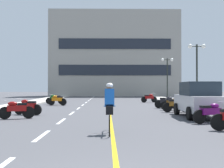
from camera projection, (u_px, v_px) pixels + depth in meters
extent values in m
plane|color=#47474C|center=(106.00, 106.00, 24.40)|extent=(140.00, 140.00, 0.00)
cube|color=#B7B2A8|center=(29.00, 103.00, 27.27)|extent=(2.40, 72.00, 0.12)
cube|color=#B7B2A8|center=(183.00, 103.00, 27.52)|extent=(2.40, 72.00, 0.12)
cube|color=silver|center=(42.00, 136.00, 9.36)|extent=(0.14, 2.20, 0.01)
cube|color=silver|center=(61.00, 121.00, 13.36)|extent=(0.14, 2.20, 0.01)
cube|color=silver|center=(72.00, 113.00, 17.36)|extent=(0.14, 2.20, 0.01)
cube|color=silver|center=(78.00, 108.00, 21.36)|extent=(0.14, 2.20, 0.01)
cube|color=silver|center=(83.00, 105.00, 25.36)|extent=(0.14, 2.20, 0.01)
cube|color=silver|center=(86.00, 103.00, 29.36)|extent=(0.14, 2.20, 0.01)
cube|color=silver|center=(89.00, 101.00, 33.36)|extent=(0.14, 2.20, 0.01)
cube|color=silver|center=(91.00, 99.00, 37.36)|extent=(0.14, 2.20, 0.01)
cube|color=silver|center=(92.00, 98.00, 41.36)|extent=(0.14, 2.20, 0.01)
cube|color=silver|center=(93.00, 97.00, 45.36)|extent=(0.14, 2.20, 0.01)
cube|color=silver|center=(95.00, 96.00, 49.36)|extent=(0.14, 2.20, 0.01)
cube|color=gold|center=(109.00, 104.00, 27.40)|extent=(0.12, 66.00, 0.01)
cube|color=#9E998E|center=(114.00, 55.00, 51.55)|extent=(22.03, 6.11, 14.49)
cube|color=#1E232D|center=(115.00, 70.00, 48.41)|extent=(18.51, 0.10, 1.74)
cube|color=#1E232D|center=(115.00, 44.00, 48.46)|extent=(18.51, 0.10, 1.74)
cylinder|color=black|center=(197.00, 75.00, 23.85)|extent=(0.14, 0.14, 4.90)
cylinder|color=black|center=(197.00, 46.00, 23.87)|extent=(1.10, 0.08, 0.08)
sphere|color=white|center=(190.00, 46.00, 23.86)|extent=(0.36, 0.36, 0.36)
sphere|color=white|center=(204.00, 46.00, 23.88)|extent=(0.36, 0.36, 0.36)
cylinder|color=black|center=(167.00, 79.00, 34.96)|extent=(0.14, 0.14, 4.84)
cylinder|color=black|center=(167.00, 60.00, 34.98)|extent=(1.10, 0.08, 0.08)
sphere|color=white|center=(163.00, 60.00, 34.97)|extent=(0.36, 0.36, 0.36)
sphere|color=white|center=(172.00, 60.00, 34.99)|extent=(0.36, 0.36, 0.36)
cylinder|color=black|center=(177.00, 109.00, 16.52)|extent=(0.23, 0.64, 0.64)
cylinder|color=black|center=(207.00, 109.00, 16.52)|extent=(0.23, 0.64, 0.64)
cylinder|color=black|center=(190.00, 113.00, 13.72)|extent=(0.23, 0.64, 0.64)
cube|color=#B7B7BC|center=(199.00, 103.00, 15.12)|extent=(1.78, 4.23, 0.80)
cube|color=#1E2833|center=(199.00, 89.00, 15.13)|extent=(1.60, 2.23, 0.70)
cylinder|color=black|center=(219.00, 122.00, 10.43)|extent=(0.60, 0.11, 0.60)
cylinder|color=black|center=(221.00, 116.00, 12.69)|extent=(0.60, 0.27, 0.60)
cylinder|color=black|center=(199.00, 117.00, 12.35)|extent=(0.60, 0.27, 0.60)
cube|color=#590C59|center=(211.00, 111.00, 12.52)|extent=(0.94, 0.53, 0.28)
ellipsoid|color=#590C59|center=(215.00, 106.00, 12.58)|extent=(0.49, 0.36, 0.22)
cube|color=black|center=(206.00, 107.00, 12.44)|extent=(0.49, 0.36, 0.10)
cylinder|color=silver|center=(221.00, 102.00, 12.69)|extent=(0.20, 0.58, 0.03)
cylinder|color=black|center=(5.00, 113.00, 14.15)|extent=(0.60, 0.27, 0.60)
cylinder|color=black|center=(29.00, 112.00, 14.48)|extent=(0.60, 0.27, 0.60)
cube|color=maroon|center=(17.00, 108.00, 14.32)|extent=(0.94, 0.52, 0.28)
ellipsoid|color=maroon|center=(12.00, 104.00, 14.26)|extent=(0.49, 0.35, 0.22)
cube|color=black|center=(22.00, 104.00, 14.40)|extent=(0.49, 0.35, 0.10)
cylinder|color=silver|center=(5.00, 101.00, 14.16)|extent=(0.20, 0.58, 0.03)
cylinder|color=black|center=(19.00, 109.00, 16.54)|extent=(0.60, 0.28, 0.60)
cylinder|color=black|center=(37.00, 110.00, 16.22)|extent=(0.60, 0.28, 0.60)
cube|color=maroon|center=(28.00, 106.00, 16.38)|extent=(0.94, 0.54, 0.28)
ellipsoid|color=maroon|center=(25.00, 102.00, 16.44)|extent=(0.49, 0.36, 0.22)
cube|color=black|center=(32.00, 102.00, 16.31)|extent=(0.49, 0.36, 0.10)
cylinder|color=silver|center=(19.00, 99.00, 16.54)|extent=(0.21, 0.58, 0.03)
cylinder|color=black|center=(185.00, 107.00, 18.11)|extent=(0.60, 0.11, 0.60)
cylinder|color=black|center=(167.00, 107.00, 18.08)|extent=(0.60, 0.11, 0.60)
cube|color=brown|center=(176.00, 104.00, 18.10)|extent=(0.90, 0.29, 0.28)
ellipsoid|color=brown|center=(179.00, 100.00, 18.11)|extent=(0.44, 0.25, 0.22)
cube|color=black|center=(172.00, 101.00, 18.09)|extent=(0.44, 0.25, 0.10)
cylinder|color=silver|center=(185.00, 98.00, 18.12)|extent=(0.04, 0.60, 0.03)
cylinder|color=black|center=(182.00, 106.00, 19.36)|extent=(0.60, 0.28, 0.60)
cylinder|color=black|center=(165.00, 106.00, 19.69)|extent=(0.60, 0.28, 0.60)
cube|color=brown|center=(173.00, 103.00, 19.53)|extent=(0.94, 0.55, 0.28)
ellipsoid|color=brown|center=(177.00, 99.00, 19.47)|extent=(0.49, 0.37, 0.22)
cube|color=black|center=(170.00, 99.00, 19.61)|extent=(0.49, 0.37, 0.10)
cylinder|color=silver|center=(182.00, 97.00, 19.37)|extent=(0.22, 0.58, 0.03)
cylinder|color=black|center=(174.00, 104.00, 21.36)|extent=(0.61, 0.21, 0.60)
cylinder|color=black|center=(159.00, 104.00, 21.54)|extent=(0.61, 0.21, 0.60)
cube|color=black|center=(166.00, 101.00, 21.45)|extent=(0.94, 0.44, 0.28)
ellipsoid|color=black|center=(169.00, 98.00, 21.42)|extent=(0.48, 0.32, 0.22)
cube|color=black|center=(163.00, 98.00, 21.49)|extent=(0.48, 0.32, 0.10)
cylinder|color=silver|center=(174.00, 96.00, 21.36)|extent=(0.14, 0.60, 0.03)
cylinder|color=black|center=(51.00, 102.00, 24.92)|extent=(0.60, 0.28, 0.60)
cylinder|color=black|center=(63.00, 102.00, 24.59)|extent=(0.60, 0.28, 0.60)
cube|color=orange|center=(57.00, 99.00, 24.76)|extent=(0.94, 0.55, 0.28)
ellipsoid|color=orange|center=(55.00, 97.00, 24.82)|extent=(0.49, 0.36, 0.22)
cube|color=black|center=(60.00, 97.00, 24.69)|extent=(0.49, 0.36, 0.10)
cylinder|color=silver|center=(51.00, 95.00, 24.92)|extent=(0.22, 0.58, 0.03)
cylinder|color=black|center=(49.00, 101.00, 26.68)|extent=(0.60, 0.10, 0.60)
cylinder|color=black|center=(61.00, 101.00, 26.69)|extent=(0.60, 0.10, 0.60)
cube|color=#0C4C19|center=(55.00, 98.00, 26.69)|extent=(0.90, 0.28, 0.28)
ellipsoid|color=#0C4C19|center=(53.00, 96.00, 26.69)|extent=(0.44, 0.24, 0.22)
cube|color=black|center=(58.00, 96.00, 26.70)|extent=(0.44, 0.24, 0.10)
cylinder|color=silver|center=(49.00, 94.00, 26.69)|extent=(0.03, 0.60, 0.03)
cylinder|color=black|center=(154.00, 99.00, 29.69)|extent=(0.60, 0.26, 0.60)
cylinder|color=black|center=(144.00, 100.00, 29.36)|extent=(0.60, 0.26, 0.60)
cube|color=maroon|center=(149.00, 97.00, 29.52)|extent=(0.94, 0.52, 0.28)
ellipsoid|color=maroon|center=(151.00, 95.00, 29.59)|extent=(0.49, 0.35, 0.22)
cube|color=black|center=(147.00, 95.00, 29.45)|extent=(0.49, 0.35, 0.10)
cylinder|color=silver|center=(154.00, 93.00, 29.69)|extent=(0.20, 0.58, 0.03)
torus|color=black|center=(110.00, 121.00, 10.34)|extent=(0.05, 0.72, 0.72)
torus|color=black|center=(109.00, 125.00, 9.29)|extent=(0.05, 0.72, 0.72)
cylinder|color=blue|center=(110.00, 114.00, 9.80)|extent=(0.05, 0.95, 0.04)
cube|color=black|center=(110.00, 108.00, 9.65)|extent=(0.10, 0.20, 0.06)
cylinder|color=blue|center=(110.00, 106.00, 10.25)|extent=(0.42, 0.04, 0.03)
cube|color=black|center=(110.00, 110.00, 9.70)|extent=(0.24, 0.36, 0.28)
cube|color=blue|center=(110.00, 98.00, 9.85)|extent=(0.33, 0.46, 0.61)
sphere|color=#8C6647|center=(110.00, 87.00, 9.99)|extent=(0.20, 0.20, 0.20)
ellipsoid|color=white|center=(110.00, 85.00, 9.99)|extent=(0.24, 0.26, 0.16)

